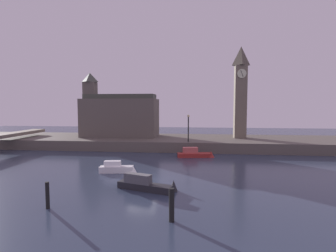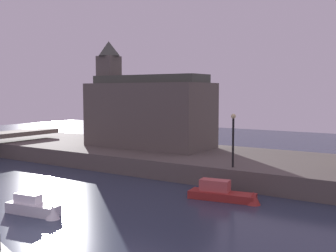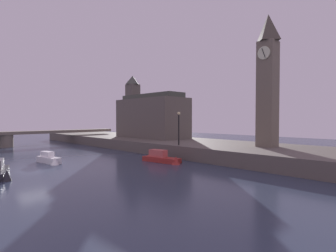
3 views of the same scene
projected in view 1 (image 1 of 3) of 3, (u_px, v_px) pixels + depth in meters
ground_plane at (142, 180)px, 23.75m from camera, size 120.00×120.00×0.00m
far_embankment at (167, 142)px, 43.52m from camera, size 70.00×12.00×1.50m
clock_tower at (240, 91)px, 42.36m from camera, size 2.05×2.10×14.66m
parliament_hall at (118, 115)px, 44.97m from camera, size 12.62×5.81×10.85m
streetlamp at (188, 125)px, 37.94m from camera, size 0.36×0.36×3.95m
mooring_post_left at (47, 195)px, 17.07m from camera, size 0.25×0.25×1.76m
mooring_post_right at (172, 205)px, 15.12m from camera, size 0.32×0.32×1.95m
boat_dinghy_red at (198, 154)px, 34.45m from camera, size 5.11×1.99×1.53m
boat_ferry_white at (119, 168)px, 26.45m from camera, size 3.91×1.47×1.24m
boat_barge_dark at (149, 185)px, 20.82m from camera, size 5.17×2.34×1.57m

